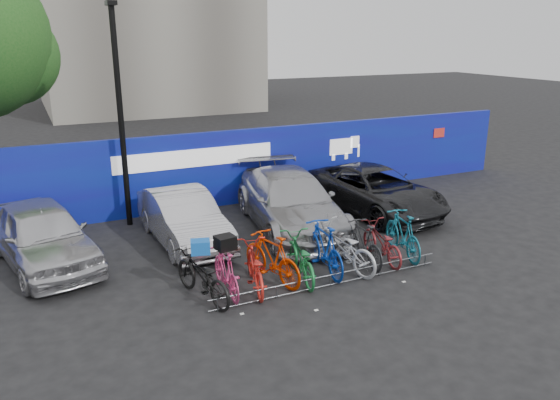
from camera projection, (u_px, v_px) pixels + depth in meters
ground at (317, 276)px, 12.46m from camera, size 100.00×100.00×0.00m
hoarding at (226, 168)px, 17.29m from camera, size 22.00×0.18×2.40m
lamppost at (120, 111)px, 14.84m from camera, size 0.25×0.50×6.11m
bike_rack at (331, 280)px, 11.89m from camera, size 5.60×0.03×0.30m
car_0 at (42, 235)px, 12.87m from camera, size 2.71×4.72×1.51m
car_1 at (184, 218)px, 14.24m from camera, size 1.62×4.21×1.37m
car_2 at (290, 201)px, 15.29m from camera, size 3.01×5.71×1.58m
car_3 at (375, 190)px, 16.74m from camera, size 2.80×5.19×1.38m
bike_0 at (202, 276)px, 11.23m from camera, size 1.14×2.08×1.04m
bike_1 at (226, 271)px, 11.50m from camera, size 0.56×1.71×1.01m
bike_2 at (255, 267)px, 11.72m from camera, size 1.08×1.98×0.99m
bike_3 at (272, 258)px, 12.02m from camera, size 1.00×1.98×1.14m
bike_4 at (300, 258)px, 12.18m from camera, size 1.02×2.02×1.02m
bike_5 at (324, 248)px, 12.51m from camera, size 0.73×2.03×1.20m
bike_6 at (342, 247)px, 12.67m from camera, size 1.21×2.20×1.10m
bike_7 at (364, 243)px, 13.00m from camera, size 0.62×1.78×1.05m
bike_8 at (382, 242)px, 13.18m from camera, size 0.77×1.83×0.93m
bike_9 at (403, 234)px, 13.43m from camera, size 0.89×1.95×1.13m
cargo_crate at (200, 247)px, 11.03m from camera, size 0.45×0.39×0.28m
cargo_topcase at (225, 243)px, 11.30m from camera, size 0.44×0.40×0.29m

